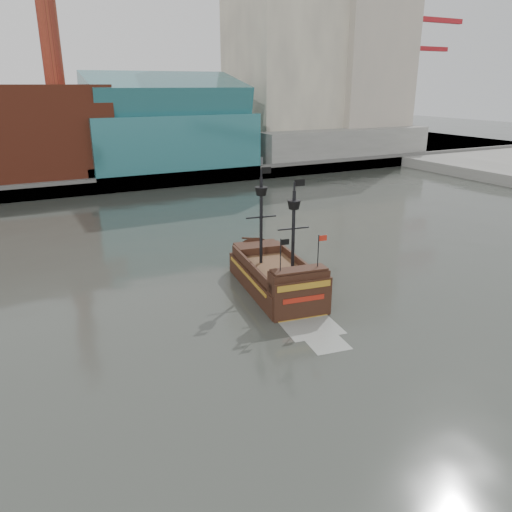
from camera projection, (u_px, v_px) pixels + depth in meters
ground at (370, 371)px, 31.29m from camera, size 400.00×400.00×0.00m
promenade_far at (94, 162)px, 108.16m from camera, size 220.00×60.00×2.00m
seawall at (127, 184)px, 83.31m from camera, size 220.00×1.00×2.60m
skyline at (116, 43)px, 96.49m from camera, size 149.00×45.00×62.00m
crane_a at (409, 76)px, 128.05m from camera, size 22.50×4.00×32.25m
crane_b at (408, 89)px, 141.77m from camera, size 19.10×4.00×26.25m
pirate_ship at (276, 280)px, 43.10m from camera, size 6.62×15.58×11.29m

